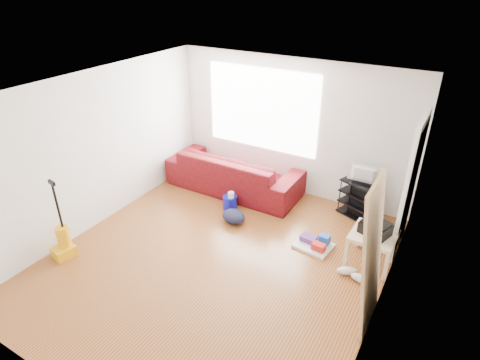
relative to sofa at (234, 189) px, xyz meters
The scene contains 13 objects.
room 2.39m from the sofa, 62.10° to the right, with size 4.51×5.01×2.51m.
sofa is the anchor object (origin of this frame).
tv_stand 2.36m from the sofa, ahead, with size 0.73×0.57×0.64m.
tv 2.47m from the sofa, ahead, with size 0.53×0.07×0.30m, color black.
side_table 2.99m from the sofa, 17.02° to the right, with size 0.63×0.63×0.50m.
printer 3.02m from the sofa, 17.02° to the right, with size 0.46×0.40×0.20m.
bucket 0.72m from the sofa, 64.87° to the right, with size 0.25×0.25×0.25m, color #1013A7.
toilet_paper 0.77m from the sofa, 62.99° to the right, with size 0.11×0.11×0.10m, color white.
cleaning_tray 2.22m from the sofa, 24.80° to the right, with size 0.58×0.49×0.19m.
backpack 1.15m from the sofa, 59.42° to the right, with size 0.41×0.33×0.23m, color black.
sneakers 3.04m from the sofa, 25.89° to the right, with size 0.51×0.26×0.12m.
vacuum 3.22m from the sofa, 110.40° to the right, with size 0.31×0.34×1.24m.
door_panel 3.60m from the sofa, 33.24° to the right, with size 0.04×0.75×1.87m, color #A57951.
Camera 1 is at (2.65, -3.86, 3.81)m, focal length 30.00 mm.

